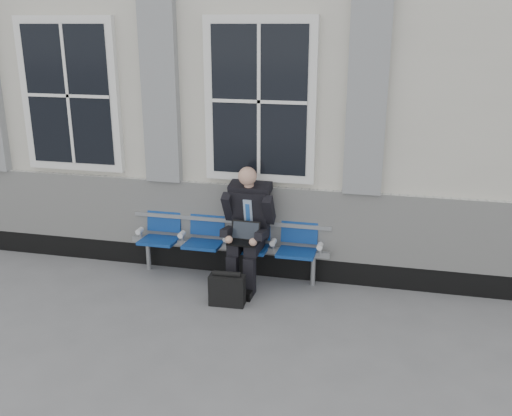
# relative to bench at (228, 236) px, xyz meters

# --- Properties ---
(ground) EXTENTS (70.00, 70.00, 0.00)m
(ground) POSITION_rel_bench_xyz_m (0.03, -1.32, -0.55)
(ground) COLOR slate
(ground) RESTS_ON ground
(station_building) EXTENTS (14.40, 4.40, 4.49)m
(station_building) POSITION_rel_bench_xyz_m (0.01, 2.15, 1.67)
(station_building) COLOR beige
(station_building) RESTS_ON ground
(bench) EXTENTS (2.60, 0.47, 0.91)m
(bench) POSITION_rel_bench_xyz_m (0.00, 0.00, 0.00)
(bench) COLOR #9EA0A3
(bench) RESTS_ON ground
(businessman) EXTENTS (0.63, 0.84, 1.51)m
(businessman) POSITION_rel_bench_xyz_m (0.30, -0.14, 0.25)
(businessman) COLOR black
(businessman) RESTS_ON ground
(briefcase) EXTENTS (0.42, 0.19, 0.42)m
(briefcase) POSITION_rel_bench_xyz_m (0.20, -0.77, -0.36)
(briefcase) COLOR black
(briefcase) RESTS_ON ground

